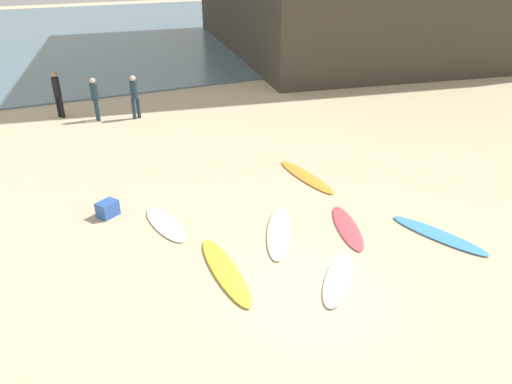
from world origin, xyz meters
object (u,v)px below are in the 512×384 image
Objects in this scene: surfboard_0 at (306,177)px; surfboard_3 at (165,224)px; surfboard_6 at (439,235)px; surfboard_5 at (347,227)px; beachgoer_far at (95,97)px; beachgoer_near at (135,95)px; surfboard_4 at (279,231)px; beach_cooler at (108,209)px; surfboard_2 at (339,278)px; beachgoer_mid at (57,92)px; surfboard_1 at (225,271)px.

surfboard_0 is 1.32× the size of surfboard_3.
surfboard_0 is 1.08× the size of surfboard_6.
beachgoer_far is at bearing 129.76° from surfboard_5.
beachgoer_far is at bearing -96.50° from surfboard_3.
surfboard_4 is at bearing -98.41° from beachgoer_near.
beachgoer_near reaches higher than surfboard_3.
beach_cooler reaches higher than surfboard_4.
beach_cooler is (-3.66, 4.64, 0.15)m from surfboard_2.
beachgoer_mid is at bearing -29.43° from surfboard_2.
beachgoer_mid reaches higher than surfboard_2.
beachgoer_near is at bearing 71.52° from beach_cooler.
surfboard_3 is 9.98m from beachgoer_mid.
surfboard_0 is 8.23m from beachgoer_near.
surfboard_5 is 0.87× the size of surfboard_6.
surfboard_2 is 1.18× the size of beachgoer_far.
beachgoer_mid reaches higher than surfboard_4.
surfboard_6 is (3.00, 0.34, -0.01)m from surfboard_2.
surfboard_3 is at bearing -42.52° from beach_cooler.
beachgoer_near reaches higher than surfboard_4.
surfboard_3 and surfboard_5 have the same top height.
surfboard_3 is at bearing -10.36° from surfboard_2.
beachgoer_mid reaches higher than surfboard_1.
beachgoer_near is (-1.21, 11.97, 0.89)m from surfboard_2.
surfboard_0 is at bearing -0.73° from beachgoer_mid.
beachgoer_near reaches higher than surfboard_1.
beach_cooler reaches higher than surfboard_0.
surfboard_6 is at bearing 2.04° from surfboard_4.
beachgoer_far reaches higher than surfboard_0.
beach_cooler reaches higher than surfboard_2.
beachgoer_mid is (-5.76, 9.03, 0.97)m from surfboard_0.
beachgoer_far is 3.42× the size of beach_cooler.
beach_cooler reaches higher than surfboard_3.
surfboard_1 is 5.26× the size of beach_cooler.
beachgoer_mid is at bearing 133.32° from surfboard_5.
beach_cooler is at bearing 118.76° from surfboard_1.
surfboard_4 is 5.04× the size of beach_cooler.
beach_cooler is at bearing 173.59° from surfboard_4.
surfboard_3 is at bearing -112.91° from beachgoer_near.
surfboard_6 is at bearing 142.44° from surfboard_3.
surfboard_2 reaches higher than surfboard_4.
beachgoer_near is (-4.22, 11.62, 0.90)m from surfboard_6.
surfboard_1 is 11.23m from beachgoer_far.
surfboard_1 is at bearing -122.86° from surfboard_4.
surfboard_1 is at bearing 96.31° from surfboard_3.
beach_cooler is at bearing 167.97° from surfboard_5.
beach_cooler is (-1.15, 1.05, 0.16)m from surfboard_3.
surfboard_3 is 6.40m from surfboard_6.
surfboard_5 is at bearing 126.80° from surfboard_6.
surfboard_3 is 1.07× the size of beachgoer_mid.
surfboard_6 is 4.90× the size of beach_cooler.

